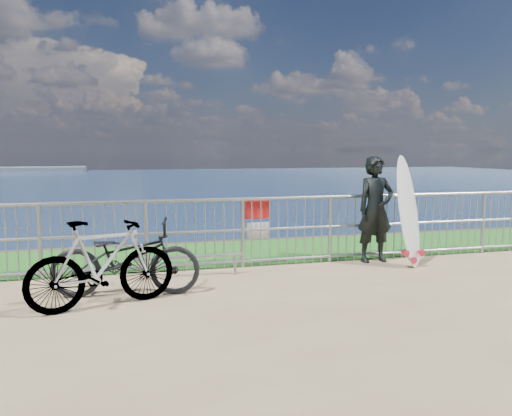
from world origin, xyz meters
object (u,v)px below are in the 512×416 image
object	(u,v)px
surfer	(375,209)
bicycle_far	(102,264)
surfboard	(409,215)
bicycle_near	(126,258)

from	to	relation	value
surfer	bicycle_far	world-z (taller)	surfer
surfboard	bicycle_near	bearing A→B (deg)	-172.93
surfer	surfboard	world-z (taller)	surfboard
bicycle_near	bicycle_far	world-z (taller)	bicycle_far
bicycle_far	bicycle_near	bearing A→B (deg)	-49.37
bicycle_near	surfer	bearing A→B (deg)	-69.35
bicycle_near	surfboard	bearing A→B (deg)	-76.13
surfer	bicycle_near	world-z (taller)	surfer
bicycle_far	surfboard	bearing A→B (deg)	-95.34
surfer	surfboard	bearing A→B (deg)	-55.16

